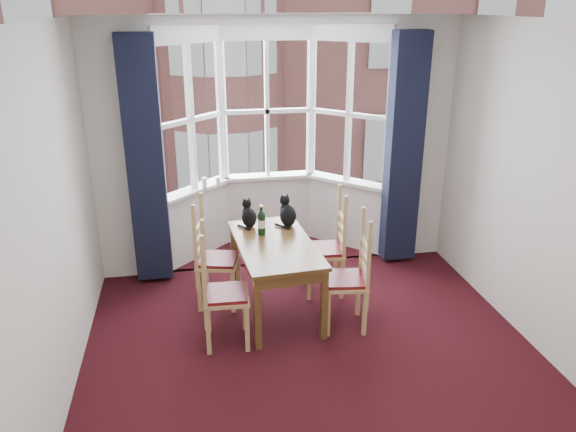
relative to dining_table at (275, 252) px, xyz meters
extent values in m
plane|color=black|center=(0.20, -1.16, -0.64)|extent=(4.50, 4.50, 0.00)
plane|color=white|center=(0.20, -1.16, 2.16)|extent=(4.50, 4.50, 0.00)
plane|color=silver|center=(-1.80, -1.16, 0.76)|extent=(0.00, 4.50, 4.50)
plane|color=silver|center=(2.20, -1.16, 0.76)|extent=(0.00, 4.50, 4.50)
cube|color=silver|center=(-1.45, 1.09, 0.76)|extent=(0.70, 0.12, 2.80)
cube|color=silver|center=(1.85, 1.09, 0.76)|extent=(0.70, 0.12, 2.80)
cube|color=black|center=(-1.22, 0.91, 0.71)|extent=(0.38, 0.22, 2.60)
cube|color=black|center=(1.62, 0.91, 0.71)|extent=(0.38, 0.22, 2.60)
cube|color=brown|center=(0.00, 0.00, 0.08)|extent=(0.82, 1.39, 0.04)
cube|color=brown|center=(-0.26, -0.64, -0.29)|extent=(0.06, 0.06, 0.70)
cube|color=brown|center=(-0.35, 0.59, -0.29)|extent=(0.06, 0.06, 0.70)
cube|color=brown|center=(0.35, -0.59, -0.29)|extent=(0.06, 0.06, 0.70)
cube|color=brown|center=(0.26, 0.64, -0.29)|extent=(0.06, 0.06, 0.70)
cube|color=tan|center=(-0.52, -0.48, -0.16)|extent=(0.42, 0.44, 0.06)
cube|color=#5B0F12|center=(-0.52, -0.48, -0.15)|extent=(0.38, 0.40, 0.03)
cube|color=tan|center=(-0.54, 0.24, -0.16)|extent=(0.49, 0.50, 0.06)
cube|color=#5B0F12|center=(-0.54, 0.24, -0.15)|extent=(0.44, 0.45, 0.03)
cube|color=tan|center=(0.60, -0.40, -0.16)|extent=(0.45, 0.47, 0.06)
cube|color=#5B0F12|center=(0.60, -0.40, -0.15)|extent=(0.41, 0.42, 0.03)
cube|color=tan|center=(0.57, 0.30, -0.16)|extent=(0.44, 0.46, 0.06)
cube|color=#5B0F12|center=(0.57, 0.30, -0.15)|extent=(0.40, 0.42, 0.03)
ellipsoid|color=black|center=(-0.19, 0.46, 0.19)|extent=(0.19, 0.23, 0.20)
sphere|color=black|center=(-0.21, 0.53, 0.32)|extent=(0.11, 0.11, 0.09)
cone|color=black|center=(-0.23, 0.53, 0.37)|extent=(0.04, 0.04, 0.04)
cone|color=black|center=(-0.18, 0.54, 0.37)|extent=(0.04, 0.04, 0.04)
ellipsoid|color=black|center=(0.21, 0.42, 0.20)|extent=(0.22, 0.26, 0.22)
sphere|color=black|center=(0.18, 0.50, 0.34)|extent=(0.13, 0.13, 0.10)
cone|color=black|center=(0.16, 0.49, 0.40)|extent=(0.05, 0.05, 0.05)
cone|color=black|center=(0.21, 0.50, 0.40)|extent=(0.05, 0.05, 0.05)
cylinder|color=black|center=(-0.10, 0.23, 0.21)|extent=(0.08, 0.08, 0.22)
sphere|color=black|center=(-0.10, 0.23, 0.31)|extent=(0.07, 0.07, 0.07)
cylinder|color=black|center=(-0.10, 0.23, 0.35)|extent=(0.03, 0.03, 0.09)
cylinder|color=gold|center=(-0.10, 0.23, 0.40)|extent=(0.03, 0.03, 0.02)
cylinder|color=silver|center=(-0.10, 0.23, 0.21)|extent=(0.08, 0.08, 0.08)
cylinder|color=white|center=(-0.61, 1.44, 0.29)|extent=(0.06, 0.06, 0.13)
cylinder|color=white|center=(-0.45, 1.47, 0.28)|extent=(0.06, 0.06, 0.11)
plane|color=#333335|center=(0.20, 31.09, -6.64)|extent=(80.00, 80.00, 0.00)
cube|color=#9A584F|center=(0.20, 13.09, 0.36)|extent=(18.00, 6.00, 14.00)
cylinder|color=#9A584F|center=(0.20, 10.09, 0.36)|extent=(3.20, 3.20, 14.00)
camera|label=1|loc=(-0.76, -4.92, 2.28)|focal=35.00mm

